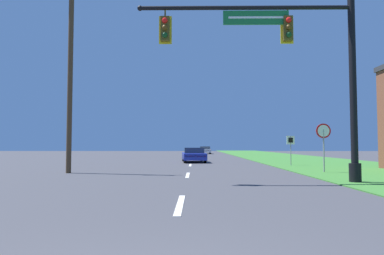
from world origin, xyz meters
name	(u,v)px	position (x,y,z in m)	size (l,w,h in m)	color
grass_verge_right	(303,160)	(10.50, 30.00, 0.02)	(10.00, 110.00, 0.04)	#38752D
road_center_line	(190,165)	(0.00, 22.00, 0.01)	(0.16, 34.80, 0.01)	silver
signal_mast	(299,62)	(4.35, 10.74, 4.61)	(8.51, 0.47, 7.60)	black
car_ahead	(194,155)	(0.22, 26.51, 0.60)	(2.14, 4.63, 1.19)	black
far_car	(205,150)	(1.95, 54.28, 0.60)	(1.82, 4.24, 1.19)	black
stop_sign	(324,137)	(7.00, 15.47, 1.86)	(0.76, 0.07, 2.50)	gray
route_sign_post	(291,144)	(6.96, 21.46, 1.53)	(0.55, 0.06, 2.03)	gray
utility_pole_near	(70,71)	(-6.13, 15.20, 5.28)	(1.80, 0.26, 10.24)	#4C3823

